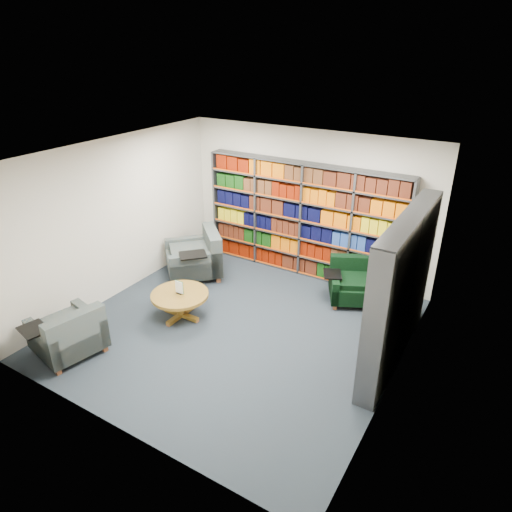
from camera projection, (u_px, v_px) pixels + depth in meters
The scene contains 7 objects.
room_shell at pixel (235, 250), 6.80m from camera, with size 5.02×5.02×2.82m.
bookshelf_back at pixel (303, 220), 8.74m from camera, with size 4.00×0.28×2.20m.
bookshelf_right at pixel (401, 290), 6.30m from camera, with size 0.28×2.50×2.20m.
chair_teal_left at pixel (198, 258), 8.93m from camera, with size 1.41×1.41×0.91m.
chair_green_right at pixel (353, 283), 8.14m from camera, with size 1.08×1.08×0.73m.
chair_teal_front at pixel (70, 336), 6.65m from camera, with size 1.04×1.13×0.80m.
coffee_table at pixel (180, 298), 7.55m from camera, with size 0.95×0.95×0.67m.
Camera 1 is at (3.45, -5.13, 4.24)m, focal length 32.00 mm.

